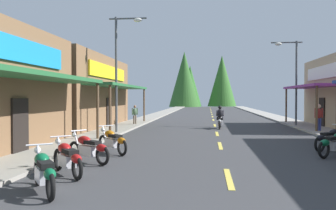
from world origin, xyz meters
The scene contains 17 objects.
ground centered at (0.00, 31.98, -0.05)m, with size 10.84×93.96×0.10m, color #38383A.
sidewalk_left centered at (-6.46, 31.98, 0.06)m, with size 2.08×93.96×0.12m, color gray.
sidewalk_right centered at (6.46, 31.98, 0.06)m, with size 2.08×93.96×0.12m, color #9E9991.
centerline_dashes centered at (0.00, 36.72, 0.01)m, with size 0.16×71.38×0.01m.
storefront_left_far centered at (-11.71, 22.60, 2.50)m, with size 10.31×12.02×5.00m.
streetlamp_left centered at (-5.50, 18.44, 4.37)m, with size 2.20×0.30×6.77m.
streetlamp_right centered at (5.48, 24.77, 4.05)m, with size 2.20×0.30×6.20m.
motorcycle_parked_right_4 centered at (4.03, 11.73, 0.49)m, with size 1.72×1.43×1.04m.
motorcycle_parked_right_5 centered at (4.34, 13.18, 0.49)m, with size 1.74×1.40×1.04m.
motorcycle_parked_left_0 centered at (-4.18, 6.03, 0.49)m, with size 1.34×1.79×1.04m.
motorcycle_parked_left_1 centered at (-4.36, 7.78, 0.49)m, with size 1.50×1.66×1.04m.
motorcycle_parked_left_2 centered at (-4.41, 9.62, 0.49)m, with size 1.82×1.29×1.04m.
motorcycle_parked_left_3 centered at (-4.14, 11.55, 0.49)m, with size 1.56×1.61×1.04m.
rider_cruising_lead centered at (0.29, 22.67, 0.66)m, with size 0.60×2.14×1.57m.
pedestrian_by_shop centered at (-5.99, 24.47, 0.88)m, with size 0.42×0.48×1.54m.
pedestrian_waiting centered at (6.11, 20.55, 1.00)m, with size 0.54×0.37×1.72m.
treeline_backdrop centered at (-2.87, 80.31, 5.79)m, with size 15.56×12.23×12.47m.
Camera 1 is at (-0.56, -1.35, 2.13)m, focal length 37.38 mm.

